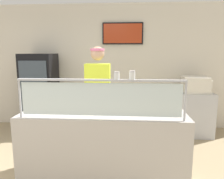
# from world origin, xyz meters

# --- Properties ---
(ground_plane) EXTENTS (12.00, 12.00, 0.00)m
(ground_plane) POSITION_xyz_m (1.00, 1.00, 0.00)
(ground_plane) COLOR tan
(ground_plane) RESTS_ON ground
(shop_rear_unit) EXTENTS (6.41, 0.13, 2.70)m
(shop_rear_unit) POSITION_xyz_m (1.01, 2.64, 1.36)
(shop_rear_unit) COLOR silver
(shop_rear_unit) RESTS_ON ground
(serving_counter) EXTENTS (2.01, 0.79, 0.95)m
(serving_counter) POSITION_xyz_m (1.00, 0.40, 0.47)
(serving_counter) COLOR #BCB7B2
(serving_counter) RESTS_ON ground
(sneeze_guard) EXTENTS (1.83, 0.06, 0.44)m
(sneeze_guard) POSITION_xyz_m (1.00, 0.06, 1.23)
(sneeze_guard) COLOR #B2B5BC
(sneeze_guard) RESTS_ON serving_counter
(pizza_tray) EXTENTS (0.49, 0.49, 0.04)m
(pizza_tray) POSITION_xyz_m (0.79, 0.51, 0.97)
(pizza_tray) COLOR #9EA0A8
(pizza_tray) RESTS_ON serving_counter
(pizza_server) EXTENTS (0.13, 0.29, 0.01)m
(pizza_server) POSITION_xyz_m (0.76, 0.49, 0.99)
(pizza_server) COLOR #ADAFB7
(pizza_server) RESTS_ON pizza_tray
(parmesan_shaker) EXTENTS (0.06, 0.06, 0.08)m
(parmesan_shaker) POSITION_xyz_m (1.18, 0.06, 1.43)
(parmesan_shaker) COLOR white
(parmesan_shaker) RESTS_ON sneeze_guard
(pepper_flake_shaker) EXTENTS (0.06, 0.06, 0.09)m
(pepper_flake_shaker) POSITION_xyz_m (1.34, 0.06, 1.43)
(pepper_flake_shaker) COLOR white
(pepper_flake_shaker) RESTS_ON sneeze_guard
(worker_figure) EXTENTS (0.41, 0.50, 1.76)m
(worker_figure) POSITION_xyz_m (0.84, 1.08, 1.01)
(worker_figure) COLOR #23232D
(worker_figure) RESTS_ON ground
(drink_fridge) EXTENTS (0.66, 0.62, 1.64)m
(drink_fridge) POSITION_xyz_m (-0.56, 2.20, 0.82)
(drink_fridge) COLOR black
(drink_fridge) RESTS_ON ground
(prep_shelf) EXTENTS (0.70, 0.55, 0.88)m
(prep_shelf) POSITION_xyz_m (2.63, 2.15, 0.44)
(prep_shelf) COLOR #B7BABF
(prep_shelf) RESTS_ON ground
(pizza_box_stack) EXTENTS (0.52, 0.50, 0.31)m
(pizza_box_stack) POSITION_xyz_m (2.63, 2.15, 1.04)
(pizza_box_stack) COLOR silver
(pizza_box_stack) RESTS_ON prep_shelf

